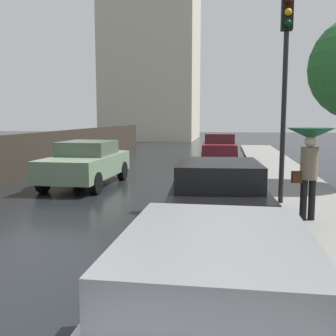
# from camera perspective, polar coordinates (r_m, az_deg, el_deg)

# --- Properties ---
(car_green_mid_road) EXTENTS (1.95, 4.27, 1.46)m
(car_green_mid_road) POSITION_cam_1_polar(r_m,az_deg,el_deg) (13.49, -11.54, 0.74)
(car_green_mid_road) COLOR slate
(car_green_mid_road) RESTS_ON ground
(car_silver_far_ahead) EXTENTS (1.80, 3.88, 1.34)m
(car_silver_far_ahead) POSITION_cam_1_polar(r_m,az_deg,el_deg) (3.61, 6.89, -17.86)
(car_silver_far_ahead) COLOR #B2B5BA
(car_silver_far_ahead) RESTS_ON ground
(car_maroon_behind_camera) EXTENTS (1.82, 4.32, 1.42)m
(car_maroon_behind_camera) POSITION_cam_1_polar(r_m,az_deg,el_deg) (21.09, 7.37, 3.03)
(car_maroon_behind_camera) COLOR maroon
(car_maroon_behind_camera) RESTS_ON ground
(car_black_far_lane) EXTENTS (2.05, 4.00, 1.41)m
(car_black_far_lane) POSITION_cam_1_polar(r_m,az_deg,el_deg) (8.01, 7.00, -3.70)
(car_black_far_lane) COLOR black
(car_black_far_lane) RESTS_ON ground
(pedestrian_with_umbrella_near) EXTENTS (0.95, 0.95, 1.90)m
(pedestrian_with_umbrella_near) POSITION_cam_1_polar(r_m,az_deg,el_deg) (8.61, 19.53, 2.66)
(pedestrian_with_umbrella_near) COLOR black
(pedestrian_with_umbrella_near) RESTS_ON sidewalk_strip
(traffic_light) EXTENTS (0.26, 0.39, 4.90)m
(traffic_light) POSITION_cam_1_polar(r_m,az_deg,el_deg) (10.24, 16.38, 13.93)
(traffic_light) COLOR black
(traffic_light) RESTS_ON sidewalk_strip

